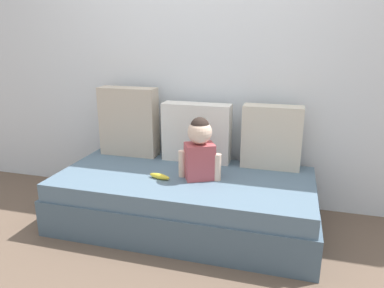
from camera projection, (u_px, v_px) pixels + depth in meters
ground_plane at (184, 224)px, 2.80m from camera, size 12.00×12.00×0.00m
back_wall at (204, 67)px, 3.01m from camera, size 5.14×0.10×2.30m
couch at (184, 200)px, 2.74m from camera, size 1.94×0.92×0.40m
throw_pillow_left at (129, 122)px, 3.09m from camera, size 0.50×0.16×0.58m
throw_pillow_center at (197, 133)px, 2.94m from camera, size 0.56×0.16×0.48m
throw_pillow_right at (272, 137)px, 2.79m from camera, size 0.45×0.16×0.49m
toddler at (200, 148)px, 2.56m from camera, size 0.32×0.23×0.46m
banana at (160, 176)px, 2.61m from camera, size 0.18×0.08×0.04m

